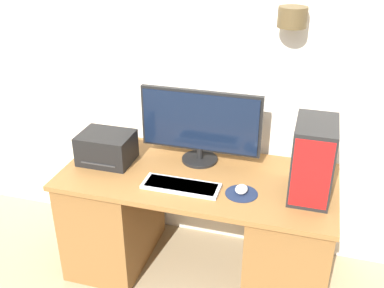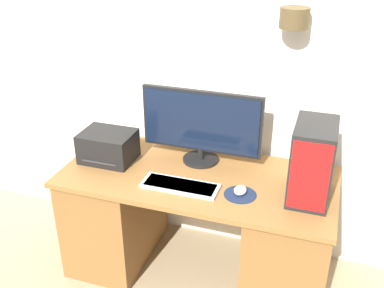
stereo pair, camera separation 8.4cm
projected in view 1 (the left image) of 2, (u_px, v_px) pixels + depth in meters
wall_back at (217, 46)px, 2.64m from camera, size 6.40×0.21×2.70m
desk at (197, 223)px, 2.73m from camera, size 1.57×0.72×0.71m
monitor at (200, 124)px, 2.62m from camera, size 0.72×0.22×0.45m
keyboard at (181, 186)px, 2.45m from camera, size 0.43×0.15×0.02m
mousepad at (241, 194)px, 2.40m from camera, size 0.18×0.18×0.00m
mouse at (241, 189)px, 2.40m from camera, size 0.07×0.09×0.03m
computer_tower at (313, 160)px, 2.31m from camera, size 0.21×0.33×0.41m
printer at (107, 148)px, 2.68m from camera, size 0.31×0.25×0.18m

